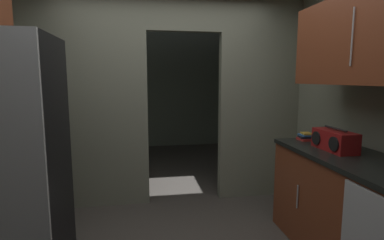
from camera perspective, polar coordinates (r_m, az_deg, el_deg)
kitchen_partition at (r=3.71m, az=-5.86°, el=6.28°), size 3.48×0.12×2.76m
adjoining_room_shell at (r=5.89m, az=-6.66°, el=6.06°), size 3.48×3.28×2.76m
refrigerator at (r=2.65m, az=-32.67°, el=-6.99°), size 0.83×0.72×1.88m
lower_cabinet_run at (r=2.85m, az=29.44°, el=-15.73°), size 0.66×1.82×0.93m
upper_cabinet_counterside at (r=2.65m, az=31.54°, el=13.32°), size 0.36×1.63×0.70m
boombox at (r=2.93m, az=25.62°, el=-3.55°), size 0.20×0.43×0.20m
book_stack at (r=3.30m, az=20.84°, el=-3.02°), size 0.13×0.14×0.08m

